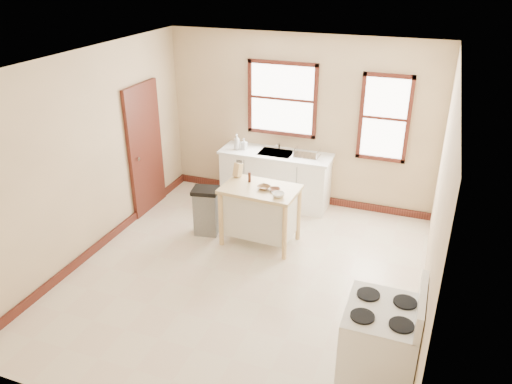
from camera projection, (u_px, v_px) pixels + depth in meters
floor at (244, 275)px, 6.65m from camera, size 5.00×5.00×0.00m
ceiling at (242, 63)px, 5.44m from camera, size 5.00×5.00×0.00m
wall_back at (299, 121)px, 8.16m from camera, size 4.50×0.04×2.80m
wall_left at (89, 156)px, 6.75m from camera, size 0.04×5.00×2.80m
wall_right at (438, 209)px, 5.34m from camera, size 0.04×5.00×2.80m
window_main at (282, 99)px, 8.09m from camera, size 1.17×0.06×1.22m
window_side at (385, 118)px, 7.63m from camera, size 0.77×0.06×1.37m
door_left at (145, 149)px, 7.99m from camera, size 0.06×0.90×2.10m
baseboard_back at (296, 196)px, 8.71m from camera, size 4.50×0.04×0.12m
baseboard_left at (104, 241)px, 7.32m from camera, size 0.04×5.00×0.12m
sink_counter at (275, 178)px, 8.41m from camera, size 1.86×0.62×0.92m
faucet at (279, 143)px, 8.31m from camera, size 0.03×0.03×0.22m
soap_bottle_a at (237, 142)px, 8.29m from camera, size 0.11×0.11×0.26m
soap_bottle_b at (244, 144)px, 8.31m from camera, size 0.10×0.11×0.19m
dish_rack at (307, 153)px, 8.04m from camera, size 0.46×0.39×0.10m
kitchen_island at (260, 215)px, 7.24m from camera, size 1.11×0.74×0.88m
knife_block at (238, 170)px, 7.37m from camera, size 0.13×0.13×0.20m
pepper_grinder at (250, 177)px, 7.20m from camera, size 0.05×0.05×0.15m
bowl_a at (264, 187)px, 7.01m from camera, size 0.23×0.23×0.04m
bowl_b at (275, 190)px, 6.95m from camera, size 0.19×0.19×0.04m
bowl_c at (278, 195)px, 6.79m from camera, size 0.23×0.23×0.05m
trash_bin at (206, 211)px, 7.51m from camera, size 0.44×0.39×0.74m
gas_stove at (380, 337)px, 4.71m from camera, size 0.74×0.75×1.19m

